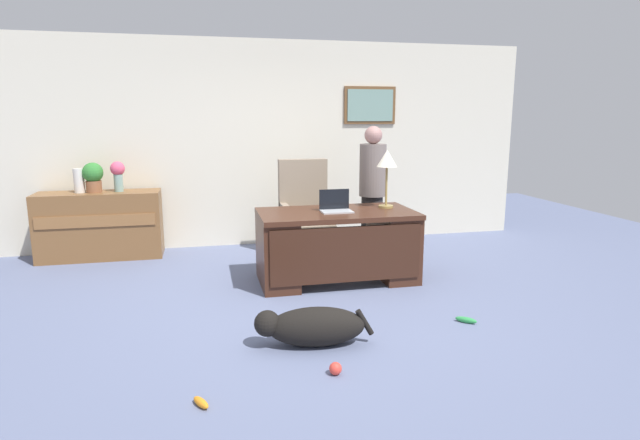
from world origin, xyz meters
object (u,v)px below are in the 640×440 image
desk (337,244)px  dog_toy_ball (335,369)px  dog_toy_bone (201,402)px  dog_toy_plush (466,320)px  laptop (336,206)px  desk_lamp (387,162)px  vase_empty (79,181)px  armchair (305,216)px  person_standing (372,191)px  potted_plant (93,176)px  credenza (100,225)px  vase_with_flowers (118,173)px  dog_lying (312,326)px

desk → dog_toy_ball: bearing=-105.0°
dog_toy_bone → dog_toy_plush: (2.20, 0.83, 0.00)m
laptop → desk_lamp: desk_lamp is taller
laptop → vase_empty: 3.17m
laptop → vase_empty: size_ratio=1.10×
armchair → dog_toy_bone: 3.47m
person_standing → potted_plant: person_standing is taller
desk → credenza: 3.02m
person_standing → vase_empty: person_standing is taller
desk → credenza: size_ratio=1.13×
dog_toy_bone → laptop: bearing=57.5°
vase_empty → vase_with_flowers: bearing=0.0°
desk → dog_toy_ball: size_ratio=18.65×
dog_lying → potted_plant: bearing=123.8°
credenza → laptop: (2.58, -1.52, 0.39)m
desk_lamp → dog_toy_plush: desk_lamp is taller
person_standing → vase_with_flowers: 3.09m
dog_lying → laptop: size_ratio=2.85×
armchair → dog_toy_bone: size_ratio=7.81×
dog_lying → credenza: bearing=123.3°
dog_lying → desk_lamp: 2.29m
dog_toy_plush → dog_lying: bearing=-174.2°
vase_with_flowers → person_standing: bearing=-13.6°
desk_lamp → dog_toy_plush: 1.94m
desk → vase_with_flowers: (-2.35, 1.54, 0.64)m
dog_toy_ball → potted_plant: bearing=120.7°
credenza → vase_empty: size_ratio=4.96×
dog_toy_plush → desk_lamp: bearing=97.4°
dog_toy_bone → dog_lying: bearing=39.7°
vase_with_flowers → laptop: bearing=-33.0°
credenza → vase_empty: vase_empty is taller
armchair → dog_lying: size_ratio=1.32×
dog_toy_ball → dog_toy_plush: dog_toy_ball is taller
vase_empty → dog_toy_ball: vase_empty is taller
person_standing → laptop: person_standing is taller
dog_lying → dog_toy_plush: 1.38m
dog_lying → vase_with_flowers: bearing=119.9°
credenza → dog_toy_bone: credenza is taller
credenza → laptop: bearing=-30.4°
laptop → dog_toy_bone: 2.74m
credenza → vase_with_flowers: vase_with_flowers is taller
credenza → potted_plant: potted_plant is taller
laptop → vase_with_flowers: vase_with_flowers is taller
dog_lying → desk_lamp: desk_lamp is taller
vase_with_flowers → dog_toy_ball: (1.82, -3.53, -1.00)m
person_standing → dog_toy_bone: size_ratio=10.43×
laptop → person_standing: bearing=50.0°
dog_toy_ball → dog_toy_bone: 0.91m
laptop → dog_toy_plush: laptop is taller
vase_with_flowers → dog_toy_plush: 4.38m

